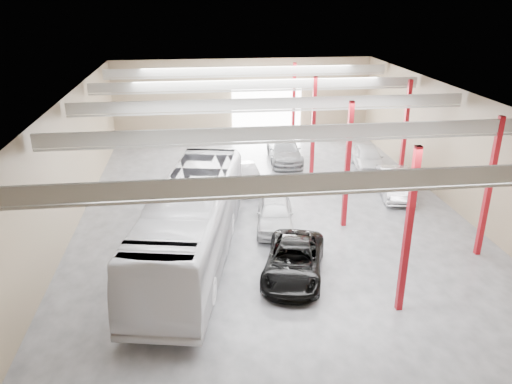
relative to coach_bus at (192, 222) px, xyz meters
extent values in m
cube|color=#48494D|center=(4.55, 4.75, -1.96)|extent=(22.00, 32.00, 0.01)
cube|color=#B2B2AD|center=(4.55, 4.75, 5.04)|extent=(22.00, 32.00, 0.12)
cube|color=brown|center=(4.55, 20.75, 1.54)|extent=(22.00, 0.12, 7.00)
cube|color=brown|center=(4.55, -11.25, 1.54)|extent=(22.00, 0.12, 7.00)
cube|color=brown|center=(-6.45, 4.75, 1.54)|extent=(0.12, 32.00, 7.00)
cube|color=brown|center=(15.55, 4.75, 1.54)|extent=(0.12, 32.00, 7.00)
cube|color=white|center=(6.55, 20.60, 0.54)|extent=(6.00, 0.20, 5.00)
cube|color=maroon|center=(8.35, -5.25, 1.54)|extent=(0.25, 0.25, 7.00)
cube|color=maroon|center=(8.35, 2.75, 1.54)|extent=(0.25, 0.25, 7.00)
cube|color=maroon|center=(8.35, 10.75, 1.54)|extent=(0.25, 0.25, 7.00)
cube|color=maroon|center=(8.35, 17.75, 1.54)|extent=(0.25, 0.25, 7.00)
cube|color=maroon|center=(14.05, -1.25, 1.54)|extent=(0.25, 0.25, 7.00)
cube|color=maroon|center=(14.05, 8.75, 1.54)|extent=(0.25, 0.25, 7.00)
cube|color=#AFAFAA|center=(4.55, -7.25, 4.59)|extent=(21.60, 0.15, 0.60)
cube|color=#AFAFAA|center=(4.55, -7.25, 4.19)|extent=(21.60, 0.10, 0.10)
cube|color=#AFAFAA|center=(4.55, -1.25, 4.59)|extent=(21.60, 0.15, 0.60)
cube|color=#AFAFAA|center=(4.55, -1.25, 4.19)|extent=(21.60, 0.10, 0.10)
cube|color=#AFAFAA|center=(4.55, 4.75, 4.59)|extent=(21.60, 0.15, 0.60)
cube|color=#AFAFAA|center=(4.55, 4.75, 4.19)|extent=(21.60, 0.10, 0.10)
cube|color=#AFAFAA|center=(4.55, 10.75, 4.59)|extent=(21.60, 0.15, 0.60)
cube|color=#AFAFAA|center=(4.55, 10.75, 4.19)|extent=(21.60, 0.10, 0.10)
cube|color=#AFAFAA|center=(4.55, 16.75, 4.59)|extent=(21.60, 0.15, 0.60)
cube|color=#AFAFAA|center=(4.55, 16.75, 4.19)|extent=(21.60, 0.10, 0.10)
imported|color=silver|center=(0.00, 0.00, 0.00)|extent=(6.01, 14.43, 3.92)
imported|color=black|center=(4.55, -2.17, -1.18)|extent=(4.03, 6.07, 1.55)
imported|color=silver|center=(4.50, 3.03, -1.13)|extent=(2.68, 5.10, 1.65)
imported|color=#A2A1A6|center=(3.44, 9.24, -1.20)|extent=(2.50, 4.85, 1.52)
imported|color=slate|center=(7.05, 14.44, -1.11)|extent=(2.66, 5.95, 1.70)
imported|color=#BBBAC0|center=(12.85, 6.67, -1.12)|extent=(2.76, 5.37, 1.68)
imported|color=silver|center=(12.85, 11.94, -1.12)|extent=(2.58, 5.13, 1.68)
camera|label=1|loc=(0.38, -21.70, 10.22)|focal=35.00mm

